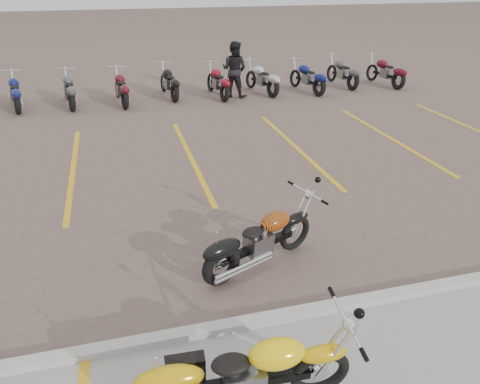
% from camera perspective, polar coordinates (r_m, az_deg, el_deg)
% --- Properties ---
extents(ground, '(100.00, 100.00, 0.00)m').
position_cam_1_polar(ground, '(7.80, -0.96, -6.20)').
color(ground, '#6E564E').
rests_on(ground, ground).
extents(curb, '(60.00, 0.18, 0.12)m').
position_cam_1_polar(curb, '(6.22, 3.80, -15.14)').
color(curb, '#ADAAA3').
rests_on(curb, ground).
extents(parking_stripes, '(38.00, 5.50, 0.01)m').
position_cam_1_polar(parking_stripes, '(11.33, -6.02, 4.22)').
color(parking_stripes, gold).
rests_on(parking_stripes, ground).
extents(yellow_cruiser, '(2.21, 0.35, 0.91)m').
position_cam_1_polar(yellow_cruiser, '(5.02, 0.08, -21.37)').
color(yellow_cruiser, black).
rests_on(yellow_cruiser, ground).
extents(flame_cruiser, '(1.95, 0.92, 0.85)m').
position_cam_1_polar(flame_cruiser, '(7.00, 2.01, -6.24)').
color(flame_cruiser, black).
rests_on(flame_cruiser, ground).
extents(person_b, '(1.16, 1.13, 1.89)m').
position_cam_1_polar(person_b, '(16.67, -0.69, 14.71)').
color(person_b, black).
rests_on(person_b, ground).
extents(bg_bike_row, '(19.07, 2.07, 1.10)m').
position_cam_1_polar(bg_bike_row, '(16.52, -11.56, 12.71)').
color(bg_bike_row, black).
rests_on(bg_bike_row, ground).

